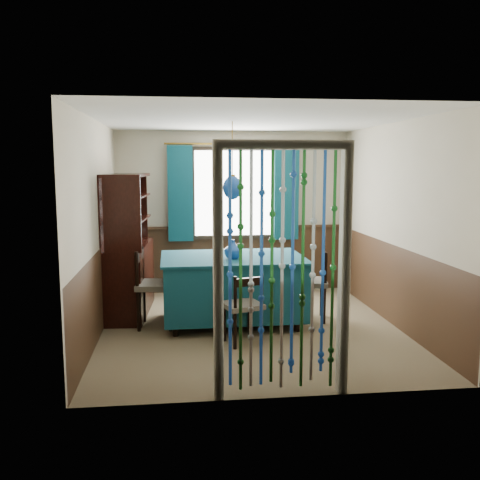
{
  "coord_description": "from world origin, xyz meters",
  "views": [
    {
      "loc": [
        -0.87,
        -6.28,
        1.97
      ],
      "look_at": [
        -0.1,
        0.27,
        1.05
      ],
      "focal_mm": 40.0,
      "sensor_mm": 36.0,
      "label": 1
    }
  ],
  "objects": [
    {
      "name": "doorway",
      "position": [
        0.0,
        -1.94,
        1.05
      ],
      "size": [
        1.16,
        0.12,
        2.18
      ],
      "primitive_type": null,
      "color": "silver",
      "rests_on": "ground"
    },
    {
      "name": "wall_left",
      "position": [
        -1.8,
        0.0,
        1.25
      ],
      "size": [
        0.0,
        4.0,
        4.0
      ],
      "primitive_type": "plane",
      "rotation": [
        1.57,
        0.0,
        1.57
      ],
      "color": "#BFB59C",
      "rests_on": "ground"
    },
    {
      "name": "bowl_shelf",
      "position": [
        -1.47,
        0.5,
        1.3
      ],
      "size": [
        0.22,
        0.22,
        0.05
      ],
      "primitive_type": "imported",
      "rotation": [
        0.0,
        0.0,
        0.01
      ],
      "color": "beige",
      "rests_on": "sideboard"
    },
    {
      "name": "dining_table",
      "position": [
        -0.2,
        0.24,
        0.49
      ],
      "size": [
        1.78,
        1.24,
        0.85
      ],
      "rotation": [
        0.0,
        0.0,
        0.01
      ],
      "color": "#104252",
      "rests_on": "floor"
    },
    {
      "name": "wainscot_right",
      "position": [
        1.79,
        0.0,
        0.5
      ],
      "size": [
        0.0,
        4.0,
        4.0
      ],
      "primitive_type": "plane",
      "rotation": [
        1.57,
        0.0,
        -1.57
      ],
      "color": "#3D2617",
      "rests_on": "ground"
    },
    {
      "name": "sideboard",
      "position": [
        -1.53,
        0.86,
        0.64
      ],
      "size": [
        0.59,
        1.46,
        1.87
      ],
      "rotation": [
        0.0,
        0.0,
        -0.07
      ],
      "color": "black",
      "rests_on": "floor"
    },
    {
      "name": "floor",
      "position": [
        0.0,
        0.0,
        0.0
      ],
      "size": [
        4.0,
        4.0,
        0.0
      ],
      "primitive_type": "plane",
      "color": "brown",
      "rests_on": "ground"
    },
    {
      "name": "wainscot_left",
      "position": [
        -1.79,
        0.0,
        0.5
      ],
      "size": [
        0.0,
        4.0,
        4.0
      ],
      "primitive_type": "plane",
      "rotation": [
        1.57,
        0.0,
        1.57
      ],
      "color": "#3D2617",
      "rests_on": "ground"
    },
    {
      "name": "wainscot_back",
      "position": [
        0.0,
        1.99,
        0.5
      ],
      "size": [
        3.6,
        0.0,
        3.6
      ],
      "primitive_type": "plane",
      "rotation": [
        1.57,
        0.0,
        0.0
      ],
      "color": "#3D2617",
      "rests_on": "ground"
    },
    {
      "name": "chair_left",
      "position": [
        -1.17,
        0.21,
        0.51
      ],
      "size": [
        0.5,
        0.52,
        0.97
      ],
      "rotation": [
        0.0,
        0.0,
        -1.66
      ],
      "color": "black",
      "rests_on": "floor"
    },
    {
      "name": "wainscot_front",
      "position": [
        0.0,
        -1.99,
        0.5
      ],
      "size": [
        3.6,
        0.0,
        3.6
      ],
      "primitive_type": "plane",
      "rotation": [
        -1.57,
        0.0,
        0.0
      ],
      "color": "#3D2617",
      "rests_on": "ground"
    },
    {
      "name": "ceiling",
      "position": [
        0.0,
        0.0,
        2.5
      ],
      "size": [
        4.0,
        4.0,
        0.0
      ],
      "primitive_type": "plane",
      "rotation": [
        3.14,
        0.0,
        0.0
      ],
      "color": "silver",
      "rests_on": "ground"
    },
    {
      "name": "wall_front",
      "position": [
        0.0,
        -2.0,
        1.25
      ],
      "size": [
        3.6,
        0.0,
        3.6
      ],
      "primitive_type": "plane",
      "rotation": [
        -1.57,
        0.0,
        0.0
      ],
      "color": "#BFB59C",
      "rests_on": "ground"
    },
    {
      "name": "chair_right",
      "position": [
        0.83,
        0.27,
        0.48
      ],
      "size": [
        0.5,
        0.52,
        0.91
      ],
      "rotation": [
        0.0,
        0.0,
        1.39
      ],
      "color": "black",
      "rests_on": "floor"
    },
    {
      "name": "wall_right",
      "position": [
        1.8,
        0.0,
        1.25
      ],
      "size": [
        0.0,
        4.0,
        4.0
      ],
      "primitive_type": "plane",
      "rotation": [
        1.57,
        0.0,
        -1.57
      ],
      "color": "#BFB59C",
      "rests_on": "ground"
    },
    {
      "name": "vase_table",
      "position": [
        -0.2,
        0.09,
        0.96
      ],
      "size": [
        0.26,
        0.26,
        0.21
      ],
      "primitive_type": "imported",
      "rotation": [
        0.0,
        0.0,
        -0.37
      ],
      "color": "navy",
      "rests_on": "dining_table"
    },
    {
      "name": "chair_far",
      "position": [
        -0.2,
        1.05,
        0.44
      ],
      "size": [
        0.5,
        0.49,
        0.82
      ],
      "rotation": [
        0.0,
        0.0,
        2.86
      ],
      "color": "black",
      "rests_on": "floor"
    },
    {
      "name": "chair_near",
      "position": [
        -0.16,
        -0.57,
        0.43
      ],
      "size": [
        0.5,
        0.48,
        0.8
      ],
      "rotation": [
        0.0,
        0.0,
        0.31
      ],
      "color": "black",
      "rests_on": "floor"
    },
    {
      "name": "pendant_lamp",
      "position": [
        -0.2,
        0.24,
        1.71
      ],
      "size": [
        0.23,
        0.23,
        0.94
      ],
      "color": "olive",
      "rests_on": "ceiling"
    },
    {
      "name": "vase_sideboard",
      "position": [
        -1.47,
        1.15,
        1.03
      ],
      "size": [
        0.21,
        0.21,
        0.19
      ],
      "primitive_type": "imported",
      "rotation": [
        0.0,
        0.0,
        0.18
      ],
      "color": "beige",
      "rests_on": "sideboard"
    },
    {
      "name": "wall_back",
      "position": [
        0.0,
        2.0,
        1.25
      ],
      "size": [
        3.6,
        0.0,
        3.6
      ],
      "primitive_type": "plane",
      "rotation": [
        1.57,
        0.0,
        0.0
      ],
      "color": "#BFB59C",
      "rests_on": "ground"
    },
    {
      "name": "window",
      "position": [
        0.0,
        1.95,
        1.55
      ],
      "size": [
        1.32,
        0.12,
        1.42
      ],
      "primitive_type": "cube",
      "color": "black",
      "rests_on": "wall_back"
    }
  ]
}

